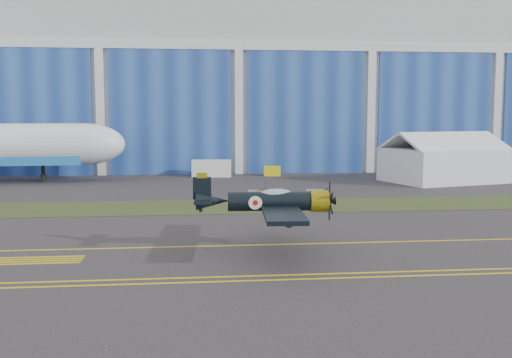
{
  "coord_description": "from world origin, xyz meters",
  "views": [
    {
      "loc": [
        -7.7,
        -48.17,
        9.55
      ],
      "look_at": [
        -2.34,
        1.57,
        4.21
      ],
      "focal_mm": 42.0,
      "sensor_mm": 36.0,
      "label": 1
    }
  ],
  "objects": [
    {
      "name": "ground",
      "position": [
        0.0,
        0.0,
        0.0
      ],
      "size": [
        260.0,
        260.0,
        0.0
      ],
      "primitive_type": "plane",
      "color": "#363235",
      "rests_on": "ground"
    },
    {
      "name": "grass_median",
      "position": [
        0.0,
        14.0,
        0.02
      ],
      "size": [
        260.0,
        10.0,
        0.02
      ],
      "primitive_type": "cube",
      "color": "#475128",
      "rests_on": "ground"
    },
    {
      "name": "hangar",
      "position": [
        0.0,
        71.79,
        14.96
      ],
      "size": [
        220.0,
        45.7,
        30.0
      ],
      "color": "silver",
      "rests_on": "ground"
    },
    {
      "name": "taxiway_centreline",
      "position": [
        0.0,
        -5.0,
        0.01
      ],
      "size": [
        200.0,
        0.2,
        0.02
      ],
      "primitive_type": "cube",
      "color": "yellow",
      "rests_on": "ground"
    },
    {
      "name": "edge_line_near",
      "position": [
        0.0,
        -14.5,
        0.01
      ],
      "size": [
        80.0,
        0.2,
        0.02
      ],
      "primitive_type": "cube",
      "color": "yellow",
      "rests_on": "ground"
    },
    {
      "name": "edge_line_far",
      "position": [
        0.0,
        -13.5,
        0.01
      ],
      "size": [
        80.0,
        0.2,
        0.02
      ],
      "primitive_type": "cube",
      "color": "yellow",
      "rests_on": "ground"
    },
    {
      "name": "hold_short_ladder",
      "position": [
        -18.0,
        -8.1,
        0.01
      ],
      "size": [
        6.0,
        2.4,
        0.02
      ],
      "primitive_type": null,
      "color": "yellow",
      "rests_on": "ground"
    },
    {
      "name": "warbird",
      "position": [
        -2.34,
        -7.43,
        3.61
      ],
      "size": [
        11.84,
        13.99,
        3.96
      ],
      "rotation": [
        0.0,
        0.0,
        -0.06
      ],
      "color": "black",
      "rests_on": "ground"
    },
    {
      "name": "tent",
      "position": [
        28.38,
        34.33,
        3.62
      ],
      "size": [
        18.05,
        15.14,
        7.24
      ],
      "rotation": [
        0.0,
        0.0,
        0.27
      ],
      "color": "white",
      "rests_on": "ground"
    },
    {
      "name": "shipping_container",
      "position": [
        -4.64,
        44.93,
        1.3
      ],
      "size": [
        6.22,
        2.98,
        2.6
      ],
      "primitive_type": "cube",
      "rotation": [
        0.0,
        0.0,
        -0.1
      ],
      "color": "white",
      "rests_on": "ground"
    },
    {
      "name": "tug",
      "position": [
        4.96,
        45.36,
        0.76
      ],
      "size": [
        2.75,
        1.87,
        1.52
      ],
      "primitive_type": "cube",
      "rotation": [
        0.0,
        0.0,
        -0.1
      ],
      "color": "yellow",
      "rests_on": "ground"
    },
    {
      "name": "barrier_a",
      "position": [
        -0.22,
        20.3,
        0.45
      ],
      "size": [
        2.06,
        0.87,
        0.9
      ],
      "primitive_type": "cube",
      "rotation": [
        0.0,
        0.0,
        -0.14
      ],
      "color": "gray",
      "rests_on": "ground"
    },
    {
      "name": "barrier_b",
      "position": [
        0.81,
        20.25,
        0.45
      ],
      "size": [
        2.06,
        0.86,
        0.9
      ],
      "primitive_type": "cube",
      "rotation": [
        0.0,
        0.0,
        0.13
      ],
      "color": "gray",
      "rests_on": "ground"
    },
    {
      "name": "barrier_c",
      "position": [
        6.59,
        20.14,
        0.45
      ],
      "size": [
        2.07,
        0.9,
        0.9
      ],
      "primitive_type": "cube",
      "rotation": [
        0.0,
        0.0,
        -0.15
      ],
      "color": "gray",
      "rests_on": "ground"
    }
  ]
}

